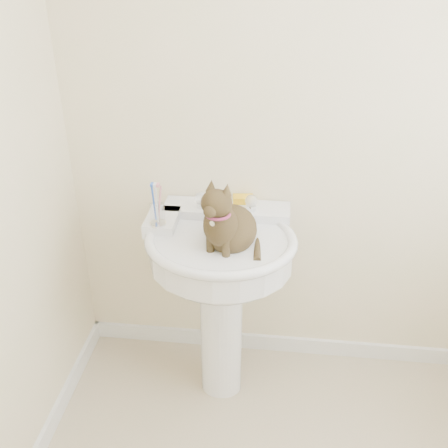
% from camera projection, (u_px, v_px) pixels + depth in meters
% --- Properties ---
extents(wall_back, '(2.20, 0.00, 2.50)m').
position_uv_depth(wall_back, '(316.00, 126.00, 2.19)').
color(wall_back, beige).
rests_on(wall_back, ground).
extents(baseboard_back, '(2.20, 0.02, 0.09)m').
position_uv_depth(baseboard_back, '(297.00, 345.00, 2.78)').
color(baseboard_back, white).
rests_on(baseboard_back, floor).
extents(pedestal_sink, '(0.65, 0.64, 0.89)m').
position_uv_depth(pedestal_sink, '(221.00, 268.00, 2.24)').
color(pedestal_sink, white).
rests_on(pedestal_sink, floor).
extents(faucet, '(0.28, 0.12, 0.14)m').
position_uv_depth(faucet, '(225.00, 202.00, 2.27)').
color(faucet, silver).
rests_on(faucet, pedestal_sink).
extents(soap_bar, '(0.10, 0.07, 0.03)m').
position_uv_depth(soap_bar, '(243.00, 199.00, 2.35)').
color(soap_bar, yellow).
rests_on(soap_bar, pedestal_sink).
extents(toothbrush_cup, '(0.07, 0.07, 0.19)m').
position_uv_depth(toothbrush_cup, '(157.00, 214.00, 2.16)').
color(toothbrush_cup, silver).
rests_on(toothbrush_cup, pedestal_sink).
extents(cat, '(0.23, 0.29, 0.43)m').
position_uv_depth(cat, '(229.00, 226.00, 2.08)').
color(cat, brown).
rests_on(cat, pedestal_sink).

